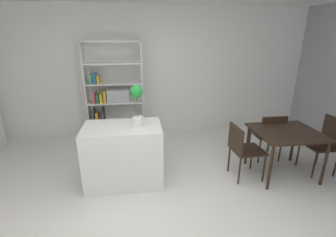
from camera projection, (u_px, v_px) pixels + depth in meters
ground_plane at (156, 211)px, 3.06m from camera, size 9.97×9.97×0.00m
back_partition at (145, 73)px, 5.17m from camera, size 7.24×0.06×2.71m
kitchen_island at (124, 155)px, 3.56m from camera, size 1.11×0.68×0.90m
potted_plant_on_island at (137, 102)px, 3.30m from camera, size 0.17×0.17×0.59m
open_bookshelf at (112, 97)px, 4.92m from camera, size 1.13×0.33×2.02m
dining_table at (286, 136)px, 3.69m from camera, size 0.97×0.87×0.74m
dining_chair_window_side at (326, 140)px, 3.81m from camera, size 0.44×0.45×0.91m
dining_chair_far at (269, 133)px, 4.16m from camera, size 0.46×0.44×0.85m
dining_chair_island_side at (242, 147)px, 3.64m from camera, size 0.48×0.46×0.86m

